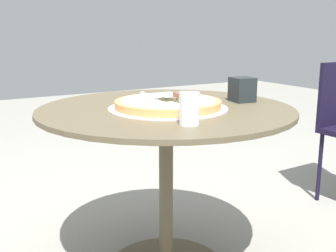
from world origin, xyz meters
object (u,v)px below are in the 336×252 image
Objects in this scene: pizza_server at (176,95)px; drinking_cup at (189,109)px; napkin_dispenser at (242,90)px; patio_table at (166,148)px; pizza_on_tray at (168,104)px.

pizza_server is 0.23m from drinking_cup.
napkin_dispenser is (0.35, 0.04, -0.01)m from pizza_server.
pizza_on_tray reaches higher than patio_table.
pizza_server is at bearing -96.20° from patio_table.
drinking_cup reaches higher than napkin_dispenser.
patio_table is 0.38m from drinking_cup.
patio_table is 4.70× the size of pizza_server.
patio_table is 0.18m from pizza_on_tray.
pizza_server reaches higher than pizza_on_tray.
pizza_on_tray is at bearing 94.94° from napkin_dispenser.
patio_table is 0.40m from napkin_dispenser.
pizza_on_tray is 0.07m from pizza_server.
drinking_cup is at bearing -107.14° from pizza_on_tray.
pizza_server is (-0.01, -0.09, 0.22)m from patio_table.
drinking_cup reaches higher than pizza_server.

